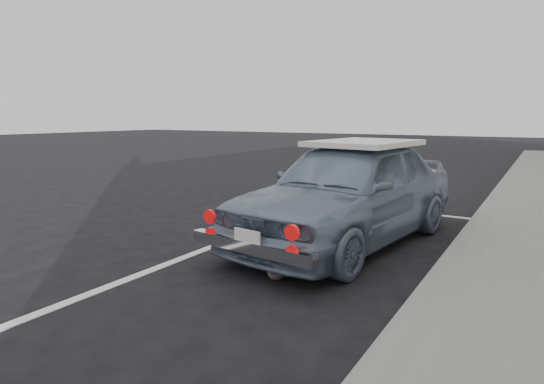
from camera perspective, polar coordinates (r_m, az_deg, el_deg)
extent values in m
cube|color=silver|center=(8.38, 15.42, -2.30)|extent=(3.00, 0.12, 0.01)
cube|color=silver|center=(5.94, -7.66, -6.87)|extent=(0.12, 7.00, 0.01)
imported|color=gray|center=(6.09, 9.58, 0.13)|extent=(2.13, 4.23, 1.38)
cube|color=white|center=(6.38, 11.51, 6.10)|extent=(1.33, 1.67, 0.07)
cube|color=silver|center=(4.57, -2.75, -6.89)|extent=(1.55, 0.31, 0.12)
cube|color=white|center=(4.51, -3.14, -5.79)|extent=(0.33, 0.06, 0.17)
cylinder|color=red|center=(4.86, -7.80, -3.07)|extent=(0.15, 0.06, 0.15)
cylinder|color=red|center=(4.16, 2.55, -5.11)|extent=(0.15, 0.06, 0.15)
cylinder|color=red|center=(4.90, -7.75, -5.13)|extent=(0.12, 0.05, 0.12)
cylinder|color=red|center=(4.21, 2.53, -7.48)|extent=(0.12, 0.05, 0.12)
ellipsoid|color=#76655A|center=(4.77, 0.72, -9.75)|extent=(0.23, 0.32, 0.18)
sphere|color=#76655A|center=(4.63, 0.06, -9.52)|extent=(0.11, 0.11, 0.11)
cone|color=#76655A|center=(4.63, -0.29, -8.80)|extent=(0.04, 0.04, 0.04)
cone|color=#76655A|center=(4.60, 0.41, -8.90)|extent=(0.04, 0.04, 0.04)
cylinder|color=#76655A|center=(4.90, 1.91, -9.97)|extent=(0.12, 0.18, 0.03)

